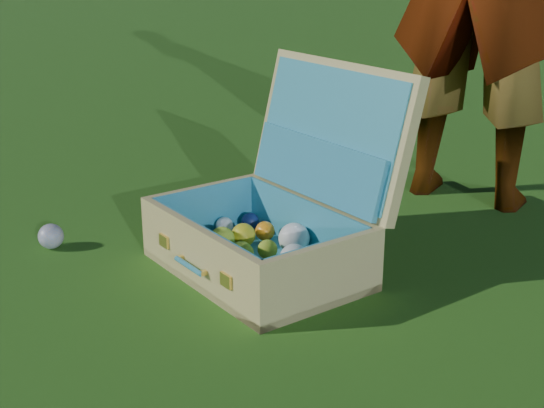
% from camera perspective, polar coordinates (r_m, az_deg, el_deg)
% --- Properties ---
extents(ground, '(60.00, 60.00, 0.00)m').
position_cam_1_polar(ground, '(1.85, -1.70, -5.93)').
color(ground, '#215114').
rests_on(ground, ground).
extents(stray_ball, '(0.07, 0.07, 0.07)m').
position_cam_1_polar(stray_ball, '(2.12, -16.31, -2.35)').
color(stray_ball, '#456AB4').
rests_on(stray_ball, ground).
extents(suitcase, '(0.67, 0.63, 0.50)m').
position_cam_1_polar(suitcase, '(1.90, 0.70, -0.63)').
color(suitcase, tan).
rests_on(suitcase, ground).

